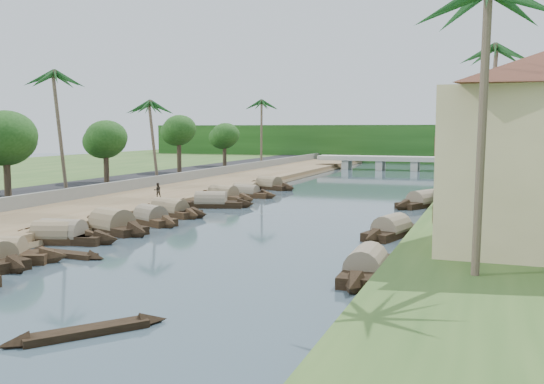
% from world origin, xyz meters
% --- Properties ---
extents(ground, '(220.00, 220.00, 0.00)m').
position_xyz_m(ground, '(0.00, 0.00, 0.00)').
color(ground, '#384A55').
rests_on(ground, ground).
extents(left_bank, '(10.00, 180.00, 0.80)m').
position_xyz_m(left_bank, '(-16.00, 20.00, 0.40)').
color(left_bank, brown).
rests_on(left_bank, ground).
extents(right_bank, '(16.00, 180.00, 1.20)m').
position_xyz_m(right_bank, '(19.00, 20.00, 0.60)').
color(right_bank, '#2D4E1F').
rests_on(right_bank, ground).
extents(road, '(8.00, 180.00, 1.40)m').
position_xyz_m(road, '(-24.50, 20.00, 0.70)').
color(road, black).
rests_on(road, ground).
extents(retaining_wall, '(0.40, 180.00, 1.10)m').
position_xyz_m(retaining_wall, '(-20.20, 20.00, 1.35)').
color(retaining_wall, gray).
rests_on(retaining_wall, left_bank).
extents(treeline, '(120.00, 14.00, 8.00)m').
position_xyz_m(treeline, '(0.00, 100.00, 4.00)').
color(treeline, '#173D10').
rests_on(treeline, ground).
extents(bridge, '(28.00, 4.00, 2.40)m').
position_xyz_m(bridge, '(0.00, 72.00, 1.72)').
color(bridge, '#A6A69C').
rests_on(bridge, ground).
extents(building_far, '(15.59, 15.59, 10.20)m').
position_xyz_m(building_far, '(18.99, 28.00, 6.38)').
color(building_far, silver).
rests_on(building_far, right_bank).
extents(building_distant, '(12.62, 12.62, 9.20)m').
position_xyz_m(building_distant, '(19.99, 48.00, 5.88)').
color(building_distant, beige).
rests_on(building_distant, right_bank).
extents(sampan_3, '(8.16, 2.60, 2.17)m').
position_xyz_m(sampan_3, '(-10.12, -3.29, 0.41)').
color(sampan_3, black).
rests_on(sampan_3, ground).
extents(sampan_4, '(7.25, 3.67, 2.05)m').
position_xyz_m(sampan_4, '(-10.47, -3.67, 0.41)').
color(sampan_4, black).
rests_on(sampan_4, ground).
extents(sampan_5, '(8.06, 4.55, 2.48)m').
position_xyz_m(sampan_5, '(-9.43, 1.11, 0.42)').
color(sampan_5, black).
rests_on(sampan_5, ground).
extents(sampan_6, '(6.75, 4.38, 2.05)m').
position_xyz_m(sampan_6, '(-8.83, 5.24, 0.41)').
color(sampan_6, black).
rests_on(sampan_6, ground).
extents(sampan_7, '(7.95, 2.76, 2.09)m').
position_xyz_m(sampan_7, '(-9.69, 9.60, 0.41)').
color(sampan_7, black).
rests_on(sampan_7, ground).
extents(sampan_8, '(6.26, 3.59, 1.95)m').
position_xyz_m(sampan_8, '(-9.09, 9.31, 0.41)').
color(sampan_8, black).
rests_on(sampan_8, ground).
extents(sampan_9, '(8.37, 3.90, 2.11)m').
position_xyz_m(sampan_9, '(-8.77, 15.59, 0.41)').
color(sampan_9, black).
rests_on(sampan_9, ground).
extents(sampan_10, '(8.24, 3.93, 2.23)m').
position_xyz_m(sampan_10, '(-9.96, 20.92, 0.42)').
color(sampan_10, black).
rests_on(sampan_10, ground).
extents(sampan_11, '(6.96, 2.03, 2.01)m').
position_xyz_m(sampan_11, '(-9.39, 25.16, 0.41)').
color(sampan_11, black).
rests_on(sampan_11, ground).
extents(sampan_12, '(7.47, 2.12, 1.81)m').
position_xyz_m(sampan_12, '(-8.88, 24.36, 0.40)').
color(sampan_12, black).
rests_on(sampan_12, ground).
extents(sampan_13, '(8.19, 4.60, 2.23)m').
position_xyz_m(sampan_13, '(-9.60, 33.29, 0.42)').
color(sampan_13, black).
rests_on(sampan_13, ground).
extents(sampan_14, '(1.94, 8.63, 2.10)m').
position_xyz_m(sampan_14, '(9.82, -5.36, 0.41)').
color(sampan_14, black).
rests_on(sampan_14, ground).
extents(sampan_15, '(3.65, 8.06, 2.13)m').
position_xyz_m(sampan_15, '(9.27, 6.03, 0.41)').
color(sampan_15, black).
rests_on(sampan_15, ground).
extents(sampan_16, '(5.66, 9.01, 2.24)m').
position_xyz_m(sampan_16, '(9.60, 22.95, 0.42)').
color(sampan_16, black).
rests_on(sampan_16, ground).
extents(canoe_0, '(4.36, 5.14, 0.79)m').
position_xyz_m(canoe_0, '(2.28, -17.27, 0.10)').
color(canoe_0, black).
rests_on(canoe_0, ground).
extents(canoe_1, '(5.49, 1.23, 0.88)m').
position_xyz_m(canoe_1, '(-7.12, -6.71, 0.10)').
color(canoe_1, black).
rests_on(canoe_1, ground).
extents(canoe_2, '(4.64, 2.61, 0.69)m').
position_xyz_m(canoe_2, '(-9.04, 20.49, 0.10)').
color(canoe_2, black).
rests_on(canoe_2, ground).
extents(palm_1, '(3.20, 3.20, 11.10)m').
position_xyz_m(palm_1, '(16.00, 4.29, 10.54)').
color(palm_1, brown).
rests_on(palm_1, ground).
extents(palm_2, '(3.20, 3.20, 14.37)m').
position_xyz_m(palm_2, '(15.00, 20.12, 13.67)').
color(palm_2, brown).
rests_on(palm_2, ground).
extents(palm_3, '(3.20, 3.20, 10.94)m').
position_xyz_m(palm_3, '(16.00, 38.62, 10.37)').
color(palm_3, brown).
rests_on(palm_3, ground).
extents(palm_5, '(3.20, 3.20, 12.76)m').
position_xyz_m(palm_5, '(-24.00, 14.15, 12.33)').
color(palm_5, brown).
rests_on(palm_5, ground).
extents(palm_6, '(3.20, 3.20, 10.43)m').
position_xyz_m(palm_6, '(-22.00, 28.06, 10.09)').
color(palm_6, brown).
rests_on(palm_6, ground).
extents(palm_7, '(3.20, 3.20, 11.78)m').
position_xyz_m(palm_7, '(14.00, 55.03, 11.18)').
color(palm_7, brown).
rests_on(palm_7, ground).
extents(palm_8, '(3.20, 3.20, 11.84)m').
position_xyz_m(palm_8, '(-20.50, 59.10, 11.44)').
color(palm_8, brown).
rests_on(palm_8, ground).
extents(tree_2, '(5.26, 5.26, 7.13)m').
position_xyz_m(tree_2, '(-24.00, 6.81, 6.30)').
color(tree_2, '#4D3B2C').
rests_on(tree_2, ground).
extents(tree_3, '(4.49, 4.49, 6.47)m').
position_xyz_m(tree_3, '(-24.00, 21.16, 5.95)').
color(tree_3, '#4D3B2C').
rests_on(tree_3, ground).
extents(tree_4, '(4.42, 4.42, 7.38)m').
position_xyz_m(tree_4, '(-24.00, 37.50, 6.85)').
color(tree_4, '#4D3B2C').
rests_on(tree_4, ground).
extents(tree_5, '(4.38, 4.38, 6.44)m').
position_xyz_m(tree_5, '(-24.00, 52.15, 5.95)').
color(tree_5, '#4D3B2C').
rests_on(tree_5, ground).
extents(person_far, '(0.88, 0.86, 1.43)m').
position_xyz_m(person_far, '(-13.67, 14.45, 1.51)').
color(person_far, '#322B23').
rests_on(person_far, left_bank).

